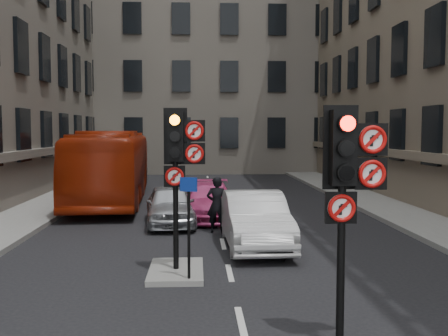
{
  "coord_description": "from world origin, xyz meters",
  "views": [
    {
      "loc": [
        -0.73,
        -6.54,
        3.21
      ],
      "look_at": [
        -0.29,
        1.81,
        2.6
      ],
      "focal_mm": 42.0,
      "sensor_mm": 36.0,
      "label": 1
    }
  ],
  "objects": [
    {
      "name": "pavement_left",
      "position": [
        -7.2,
        12.0,
        0.08
      ],
      "size": [
        3.0,
        50.0,
        0.16
      ],
      "primitive_type": "cube",
      "color": "gray",
      "rests_on": "ground"
    },
    {
      "name": "pavement_right",
      "position": [
        7.2,
        12.0,
        0.08
      ],
      "size": [
        3.0,
        50.0,
        0.16
      ],
      "primitive_type": "cube",
      "color": "gray",
      "rests_on": "ground"
    },
    {
      "name": "centre_island",
      "position": [
        -1.2,
        5.0,
        0.06
      ],
      "size": [
        1.2,
        2.0,
        0.12
      ],
      "primitive_type": "cube",
      "color": "gray",
      "rests_on": "ground"
    },
    {
      "name": "building_far",
      "position": [
        0.0,
        38.0,
        10.0
      ],
      "size": [
        30.0,
        14.0,
        20.0
      ],
      "primitive_type": "cube",
      "color": "slate",
      "rests_on": "ground"
    },
    {
      "name": "signal_near",
      "position": [
        1.49,
        0.99,
        2.58
      ],
      "size": [
        0.91,
        0.4,
        3.58
      ],
      "color": "black",
      "rests_on": "ground"
    },
    {
      "name": "signal_far",
      "position": [
        -1.11,
        4.99,
        2.7
      ],
      "size": [
        0.91,
        0.4,
        3.58
      ],
      "color": "black",
      "rests_on": "centre_island"
    },
    {
      "name": "car_silver",
      "position": [
        -1.65,
        11.12,
        0.67
      ],
      "size": [
        1.95,
        4.07,
        1.34
      ],
      "primitive_type": "imported",
      "rotation": [
        0.0,
        0.0,
        0.09
      ],
      "color": "#A5A8AD",
      "rests_on": "ground"
    },
    {
      "name": "car_white",
      "position": [
        0.86,
        7.63,
        0.75
      ],
      "size": [
        1.71,
        4.59,
        1.5
      ],
      "primitive_type": "imported",
      "rotation": [
        0.0,
        0.0,
        0.03
      ],
      "color": "beige",
      "rests_on": "ground"
    },
    {
      "name": "car_pink",
      "position": [
        -0.27,
        12.33,
        0.64
      ],
      "size": [
        1.81,
        4.42,
        1.28
      ],
      "primitive_type": "imported",
      "rotation": [
        0.0,
        0.0,
        -0.01
      ],
      "color": "#CA3B7C",
      "rests_on": "ground"
    },
    {
      "name": "bus_red",
      "position": [
        -4.5,
        16.82,
        1.58
      ],
      "size": [
        3.28,
        11.5,
        3.17
      ],
      "primitive_type": "imported",
      "rotation": [
        0.0,
        0.0,
        0.05
      ],
      "color": "maroon",
      "rests_on": "ground"
    },
    {
      "name": "motorcycle",
      "position": [
        1.29,
        6.43,
        0.52
      ],
      "size": [
        0.68,
        1.77,
        1.04
      ],
      "primitive_type": "imported",
      "rotation": [
        0.0,
        0.0,
        0.11
      ],
      "color": "black",
      "rests_on": "ground"
    },
    {
      "name": "motorcyclist",
      "position": [
        -0.11,
        9.63,
        0.88
      ],
      "size": [
        0.68,
        0.48,
        1.77
      ],
      "primitive_type": "imported",
      "rotation": [
        0.0,
        0.0,
        3.04
      ],
      "color": "black",
      "rests_on": "ground"
    },
    {
      "name": "info_sign",
      "position": [
        -0.9,
        4.18,
        1.49
      ],
      "size": [
        0.36,
        0.16,
        2.12
      ],
      "rotation": [
        0.0,
        0.0,
        -0.31
      ],
      "color": "black",
      "rests_on": "centre_island"
    }
  ]
}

